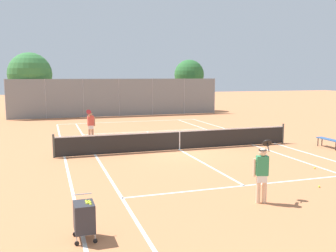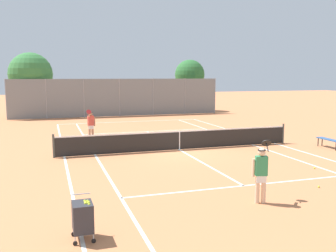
{
  "view_description": "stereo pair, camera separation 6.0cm",
  "coord_description": "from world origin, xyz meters",
  "px_view_note": "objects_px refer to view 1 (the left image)",
  "views": [
    {
      "loc": [
        -6.15,
        -17.11,
        3.65
      ],
      "look_at": [
        -0.12,
        1.5,
        1.0
      ],
      "focal_mm": 40.0,
      "sensor_mm": 36.0,
      "label": 1
    },
    {
      "loc": [
        -6.09,
        -17.13,
        3.65
      ],
      "look_at": [
        -0.12,
        1.5,
        1.0
      ],
      "focal_mm": 40.0,
      "sensor_mm": 36.0,
      "label": 2
    }
  ],
  "objects_px": {
    "loose_tennis_ball_2": "(231,138)",
    "courtside_bench": "(329,140)",
    "ball_cart": "(84,217)",
    "tree_behind_right": "(189,76)",
    "loose_tennis_ball_3": "(315,168)",
    "tennis_net": "(180,140)",
    "tree_behind_left": "(30,76)",
    "player_far_left": "(91,124)",
    "player_near_side": "(262,171)",
    "loose_tennis_ball_0": "(319,187)"
  },
  "relations": [
    {
      "from": "player_near_side",
      "to": "courtside_bench",
      "type": "xyz_separation_m",
      "value": [
        7.73,
        6.14,
        -0.52
      ]
    },
    {
      "from": "tennis_net",
      "to": "player_near_side",
      "type": "distance_m",
      "value": 8.05
    },
    {
      "from": "player_near_side",
      "to": "player_far_left",
      "type": "relative_size",
      "value": 1.0
    },
    {
      "from": "loose_tennis_ball_0",
      "to": "loose_tennis_ball_2",
      "type": "relative_size",
      "value": 1.0
    },
    {
      "from": "ball_cart",
      "to": "player_far_left",
      "type": "xyz_separation_m",
      "value": [
        1.64,
        13.3,
        0.4
      ]
    },
    {
      "from": "loose_tennis_ball_3",
      "to": "courtside_bench",
      "type": "distance_m",
      "value": 4.89
    },
    {
      "from": "player_near_side",
      "to": "tree_behind_left",
      "type": "bearing_deg",
      "value": 105.18
    },
    {
      "from": "ball_cart",
      "to": "player_near_side",
      "type": "bearing_deg",
      "value": 10.39
    },
    {
      "from": "loose_tennis_ball_2",
      "to": "tennis_net",
      "type": "bearing_deg",
      "value": -151.86
    },
    {
      "from": "loose_tennis_ball_0",
      "to": "player_far_left",
      "type": "bearing_deg",
      "value": 117.48
    },
    {
      "from": "tennis_net",
      "to": "ball_cart",
      "type": "xyz_separation_m",
      "value": [
        -5.47,
        -8.97,
        0.02
      ]
    },
    {
      "from": "player_near_side",
      "to": "loose_tennis_ball_2",
      "type": "xyz_separation_m",
      "value": [
        4.26,
        10.11,
        -0.89
      ]
    },
    {
      "from": "tree_behind_left",
      "to": "ball_cart",
      "type": "bearing_deg",
      "value": -85.72
    },
    {
      "from": "player_far_left",
      "to": "loose_tennis_ball_2",
      "type": "relative_size",
      "value": 26.88
    },
    {
      "from": "loose_tennis_ball_2",
      "to": "player_near_side",
      "type": "bearing_deg",
      "value": -112.86
    },
    {
      "from": "loose_tennis_ball_3",
      "to": "tree_behind_left",
      "type": "bearing_deg",
      "value": 115.72
    },
    {
      "from": "player_far_left",
      "to": "loose_tennis_ball_3",
      "type": "xyz_separation_m",
      "value": [
        7.62,
        -9.56,
        -0.89
      ]
    },
    {
      "from": "loose_tennis_ball_2",
      "to": "courtside_bench",
      "type": "distance_m",
      "value": 5.28
    },
    {
      "from": "loose_tennis_ball_3",
      "to": "tree_behind_right",
      "type": "bearing_deg",
      "value": 80.48
    },
    {
      "from": "player_far_left",
      "to": "tree_behind_left",
      "type": "relative_size",
      "value": 0.31
    },
    {
      "from": "loose_tennis_ball_2",
      "to": "tree_behind_left",
      "type": "bearing_deg",
      "value": 125.19
    },
    {
      "from": "player_near_side",
      "to": "tennis_net",
      "type": "bearing_deg",
      "value": 87.29
    },
    {
      "from": "player_far_left",
      "to": "tree_behind_right",
      "type": "relative_size",
      "value": 0.34
    },
    {
      "from": "ball_cart",
      "to": "tree_behind_right",
      "type": "xyz_separation_m",
      "value": [
        13.35,
        28.15,
        3.11
      ]
    },
    {
      "from": "tennis_net",
      "to": "loose_tennis_ball_0",
      "type": "distance_m",
      "value": 7.69
    },
    {
      "from": "courtside_bench",
      "to": "ball_cart",
      "type": "bearing_deg",
      "value": -151.1
    },
    {
      "from": "tree_behind_left",
      "to": "tree_behind_right",
      "type": "relative_size",
      "value": 1.07
    },
    {
      "from": "tennis_net",
      "to": "player_near_side",
      "type": "relative_size",
      "value": 6.76
    },
    {
      "from": "courtside_bench",
      "to": "tree_behind_left",
      "type": "xyz_separation_m",
      "value": [
        -14.85,
        20.11,
        3.21
      ]
    },
    {
      "from": "tree_behind_right",
      "to": "player_near_side",
      "type": "bearing_deg",
      "value": -106.89
    },
    {
      "from": "player_far_left",
      "to": "tree_behind_left",
      "type": "bearing_deg",
      "value": 104.82
    },
    {
      "from": "loose_tennis_ball_3",
      "to": "tennis_net",
      "type": "bearing_deg",
      "value": 125.97
    },
    {
      "from": "loose_tennis_ball_2",
      "to": "tree_behind_left",
      "type": "relative_size",
      "value": 0.01
    },
    {
      "from": "tennis_net",
      "to": "tree_behind_right",
      "type": "bearing_deg",
      "value": 67.65
    },
    {
      "from": "ball_cart",
      "to": "player_near_side",
      "type": "relative_size",
      "value": 0.54
    },
    {
      "from": "tennis_net",
      "to": "player_near_side",
      "type": "xyz_separation_m",
      "value": [
        -0.38,
        -8.03,
        0.42
      ]
    },
    {
      "from": "courtside_bench",
      "to": "tree_behind_right",
      "type": "relative_size",
      "value": 0.28
    },
    {
      "from": "courtside_bench",
      "to": "tree_behind_left",
      "type": "height_order",
      "value": "tree_behind_left"
    },
    {
      "from": "loose_tennis_ball_0",
      "to": "loose_tennis_ball_2",
      "type": "bearing_deg",
      "value": 80.12
    },
    {
      "from": "player_far_left",
      "to": "tennis_net",
      "type": "bearing_deg",
      "value": -48.55
    },
    {
      "from": "loose_tennis_ball_3",
      "to": "tree_behind_left",
      "type": "xyz_separation_m",
      "value": [
        -11.29,
        23.44,
        3.58
      ]
    },
    {
      "from": "tree_behind_left",
      "to": "player_far_left",
      "type": "bearing_deg",
      "value": -75.18
    },
    {
      "from": "ball_cart",
      "to": "tree_behind_right",
      "type": "relative_size",
      "value": 0.18
    },
    {
      "from": "player_near_side",
      "to": "loose_tennis_ball_3",
      "type": "bearing_deg",
      "value": 33.98
    },
    {
      "from": "player_near_side",
      "to": "tree_behind_right",
      "type": "bearing_deg",
      "value": 73.11
    },
    {
      "from": "ball_cart",
      "to": "tree_behind_left",
      "type": "relative_size",
      "value": 0.17
    },
    {
      "from": "loose_tennis_ball_0",
      "to": "tree_behind_right",
      "type": "distance_m",
      "value": 27.36
    },
    {
      "from": "ball_cart",
      "to": "courtside_bench",
      "type": "bearing_deg",
      "value": 28.9
    },
    {
      "from": "tennis_net",
      "to": "ball_cart",
      "type": "height_order",
      "value": "tennis_net"
    },
    {
      "from": "courtside_bench",
      "to": "loose_tennis_ball_2",
      "type": "bearing_deg",
      "value": 131.13
    }
  ]
}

